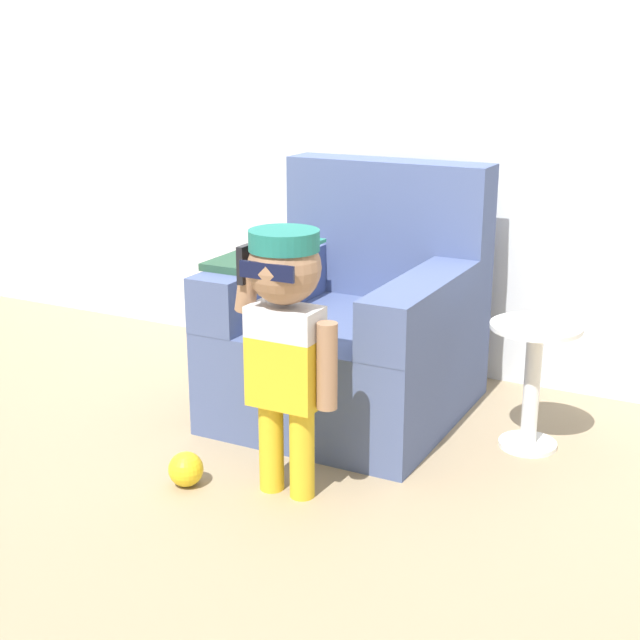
% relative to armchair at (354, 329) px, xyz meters
% --- Properties ---
extents(ground_plane, '(10.00, 10.00, 0.00)m').
position_rel_armchair_xyz_m(ground_plane, '(-0.21, -0.06, -0.36)').
color(ground_plane, '#998466').
extents(wall_back, '(10.00, 0.05, 2.60)m').
position_rel_armchair_xyz_m(wall_back, '(-0.21, 0.65, 0.94)').
color(wall_back, silver).
rests_on(wall_back, ground_plane).
extents(armchair, '(0.96, 1.02, 1.05)m').
position_rel_armchair_xyz_m(armchair, '(0.00, 0.00, 0.00)').
color(armchair, '#475684').
rests_on(armchair, ground_plane).
extents(person_child, '(0.39, 0.29, 0.95)m').
position_rel_armchair_xyz_m(person_child, '(0.13, -0.82, 0.28)').
color(person_child, gold).
rests_on(person_child, ground_plane).
extents(side_table, '(0.35, 0.35, 0.51)m').
position_rel_armchair_xyz_m(side_table, '(0.80, -0.05, -0.05)').
color(side_table, white).
rests_on(side_table, ground_plane).
extents(toy_ball, '(0.13, 0.13, 0.13)m').
position_rel_armchair_xyz_m(toy_ball, '(-0.22, -0.95, -0.30)').
color(toy_ball, yellow).
rests_on(toy_ball, ground_plane).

